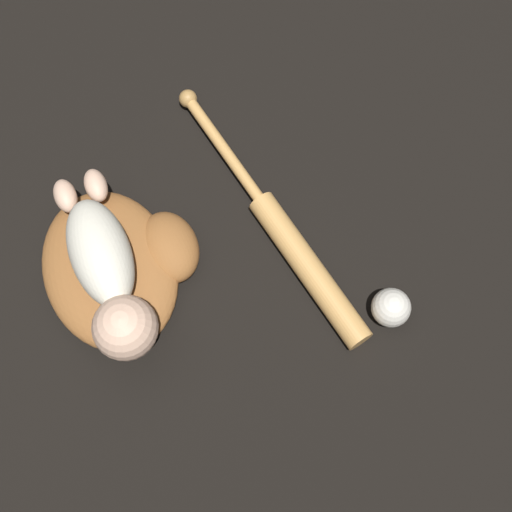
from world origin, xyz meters
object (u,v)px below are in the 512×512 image
baby_figure (108,275)px  baseball_bat (291,243)px  baseball (391,308)px  baseball_glove (120,265)px

baby_figure → baseball_bat: bearing=71.7°
baby_figure → baseball_bat: size_ratio=0.61×
baby_figure → baseball: (0.31, 0.38, -0.09)m
baseball_glove → baby_figure: (0.04, -0.03, 0.08)m
baby_figure → baseball_glove: bearing=142.7°
baseball → baseball_glove: bearing=-134.6°
baby_figure → baseball: 0.49m
baseball_glove → baseball: (0.34, 0.35, -0.00)m
baseball_bat → baseball: size_ratio=8.58×
baby_figure → baseball: baby_figure is taller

